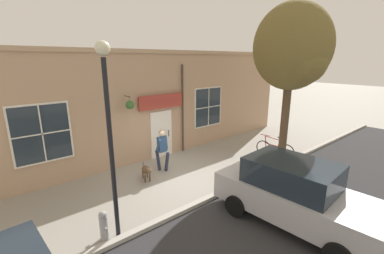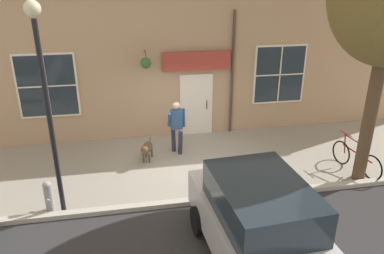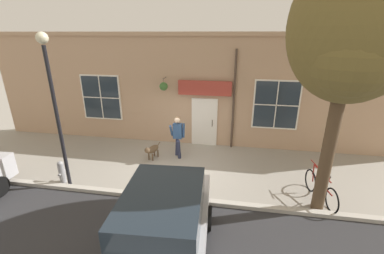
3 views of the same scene
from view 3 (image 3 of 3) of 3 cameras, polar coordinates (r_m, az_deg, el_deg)
ground_plane at (r=9.65m, az=-2.57°, el=-8.83°), size 90.00×90.00×0.00m
storefront_facade at (r=10.97m, az=-0.18°, el=8.06°), size 0.95×18.00×4.72m
pedestrian_walking at (r=9.97m, az=-3.20°, el=-1.39°), size 0.68×0.55×1.69m
dog_on_leash at (r=10.13m, az=-8.85°, el=-4.98°), size 1.00×0.46×0.64m
street_tree_by_curb at (r=6.90m, az=32.14°, el=17.30°), size 3.10×2.79×6.51m
leaning_bicycle at (r=8.64m, az=26.68°, el=-12.07°), size 1.69×0.48×1.00m
parked_car_mid_block at (r=5.61m, az=-6.71°, el=-22.68°), size 4.40×2.15×1.75m
street_lamp at (r=8.43m, az=-28.60°, el=6.89°), size 0.32×0.32×4.71m
fire_hydrant at (r=9.57m, az=-26.99°, el=-8.79°), size 0.34×0.20×0.77m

